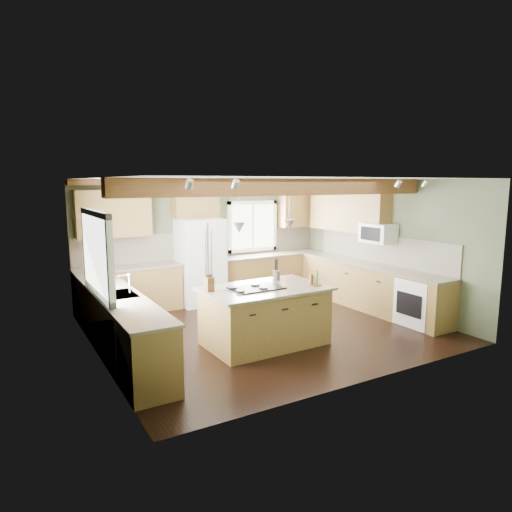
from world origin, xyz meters
TOP-DOWN VIEW (x-y plane):
  - floor at (0.00, 0.00)m, footprint 5.60×5.60m
  - ceiling at (0.00, 0.00)m, footprint 5.60×5.60m
  - wall_back at (0.00, 2.50)m, footprint 5.60×0.00m
  - wall_left at (-2.80, 0.00)m, footprint 0.00×5.00m
  - wall_right at (2.80, 0.00)m, footprint 0.00×5.00m
  - ceiling_beam at (0.00, -0.65)m, footprint 5.55×0.26m
  - soffit_trim at (0.00, 2.40)m, footprint 5.55×0.20m
  - backsplash_back at (0.00, 2.48)m, footprint 5.58×0.03m
  - backsplash_right at (2.78, 0.05)m, footprint 0.03×3.70m
  - base_cab_back_left at (-1.79, 2.20)m, footprint 2.02×0.60m
  - counter_back_left at (-1.79, 2.20)m, footprint 2.06×0.64m
  - base_cab_back_right at (1.49, 2.20)m, footprint 2.62×0.60m
  - counter_back_right at (1.49, 2.20)m, footprint 2.66×0.64m
  - base_cab_left at (-2.50, 0.05)m, footprint 0.60×3.70m
  - counter_left at (-2.50, 0.05)m, footprint 0.64×3.74m
  - base_cab_right at (2.50, 0.05)m, footprint 0.60×3.70m
  - counter_right at (2.50, 0.05)m, footprint 0.64×3.74m
  - upper_cab_back_left at (-1.99, 2.33)m, footprint 1.40×0.35m
  - upper_cab_over_fridge at (-0.30, 2.33)m, footprint 0.96×0.35m
  - upper_cab_right at (2.62, 0.90)m, footprint 0.35×2.20m
  - upper_cab_back_corner at (2.30, 2.33)m, footprint 0.90×0.35m
  - window_left at (-2.78, 0.05)m, footprint 0.04×1.60m
  - window_back at (1.15, 2.48)m, footprint 1.10×0.04m
  - sink at (-2.50, 0.05)m, footprint 0.50×0.65m
  - faucet at (-2.32, 0.05)m, footprint 0.02×0.02m
  - dishwasher at (-2.49, -1.25)m, footprint 0.60×0.60m
  - oven at (2.49, -1.25)m, footprint 0.60×0.72m
  - microwave at (2.58, -0.05)m, footprint 0.40×0.70m
  - pendant_left at (-0.85, -0.66)m, footprint 0.18×0.18m
  - pendant_right at (0.05, -0.64)m, footprint 0.18×0.18m
  - refrigerator at (-0.30, 2.12)m, footprint 0.90×0.74m
  - island at (-0.40, -0.65)m, footprint 1.84×1.14m
  - island_top at (-0.40, -0.65)m, footprint 1.96×1.27m
  - cooktop at (-0.55, -0.65)m, footprint 0.80×0.54m
  - knife_block at (-1.26, -0.46)m, footprint 0.15×0.12m
  - utensil_crock at (0.04, -0.30)m, footprint 0.13×0.13m
  - bottle_tray at (0.37, -0.90)m, footprint 0.27×0.27m

SIDE VIEW (x-z plane):
  - floor at x=0.00m, z-range 0.00..0.00m
  - dishwasher at x=-2.49m, z-range 0.01..0.85m
  - oven at x=2.49m, z-range 0.01..0.85m
  - base_cab_back_left at x=-1.79m, z-range 0.00..0.88m
  - base_cab_back_right at x=1.49m, z-range 0.00..0.88m
  - base_cab_left at x=-2.50m, z-range 0.00..0.88m
  - base_cab_right at x=2.50m, z-range 0.00..0.88m
  - island at x=-0.40m, z-range 0.00..0.88m
  - counter_back_left at x=-1.79m, z-range 0.88..0.92m
  - counter_back_right at x=1.49m, z-range 0.88..0.92m
  - counter_left at x=-2.50m, z-range 0.88..0.92m
  - counter_right at x=2.50m, z-range 0.88..0.92m
  - refrigerator at x=-0.30m, z-range 0.00..1.80m
  - island_top at x=-0.40m, z-range 0.88..0.92m
  - sink at x=-2.50m, z-range 0.89..0.92m
  - cooktop at x=-0.55m, z-range 0.92..0.94m
  - utensil_crock at x=0.04m, z-range 0.92..1.08m
  - knife_block at x=-1.26m, z-range 0.92..1.13m
  - bottle_tray at x=0.37m, z-range 0.92..1.14m
  - faucet at x=-2.32m, z-range 0.91..1.19m
  - backsplash_back at x=0.00m, z-range 0.92..1.50m
  - backsplash_right at x=2.78m, z-range 0.92..1.50m
  - wall_back at x=0.00m, z-range -1.50..4.10m
  - wall_left at x=-2.80m, z-range -1.20..3.80m
  - wall_right at x=2.80m, z-range -1.20..3.80m
  - window_back at x=1.15m, z-range 1.05..2.05m
  - window_left at x=-2.78m, z-range 1.02..2.08m
  - microwave at x=2.58m, z-range 1.36..1.74m
  - pendant_left at x=-0.85m, z-range 1.80..1.96m
  - pendant_right at x=0.05m, z-range 1.80..1.96m
  - upper_cab_back_left at x=-1.99m, z-range 1.50..2.40m
  - upper_cab_right at x=2.62m, z-range 1.50..2.40m
  - upper_cab_back_corner at x=2.30m, z-range 1.50..2.40m
  - upper_cab_over_fridge at x=-0.30m, z-range 1.80..2.50m
  - ceiling_beam at x=0.00m, z-range 2.34..2.60m
  - soffit_trim at x=0.00m, z-range 2.49..2.59m
  - ceiling at x=0.00m, z-range 2.60..2.60m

